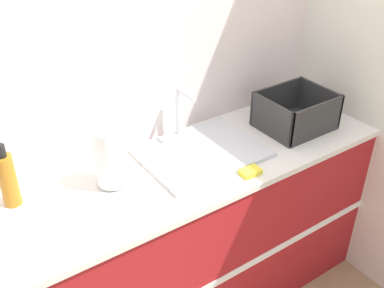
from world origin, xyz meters
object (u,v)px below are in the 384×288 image
sink (200,150)px  paper_towel_roll (110,157)px  dish_rack (295,115)px  bottle_amber (8,179)px

sink → paper_towel_roll: sink is taller
sink → dish_rack: (0.55, -0.06, 0.05)m
bottle_amber → paper_towel_roll: bearing=-15.6°
paper_towel_roll → dish_rack: 1.00m
dish_rack → bottle_amber: bottle_amber is taller
sink → paper_towel_roll: (-0.44, 0.01, 0.12)m
paper_towel_roll → bottle_amber: bearing=164.4°
sink → paper_towel_roll: size_ratio=2.09×
paper_towel_roll → dish_rack: (0.99, -0.08, -0.06)m
paper_towel_roll → bottle_amber: 0.40m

